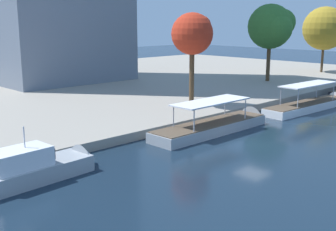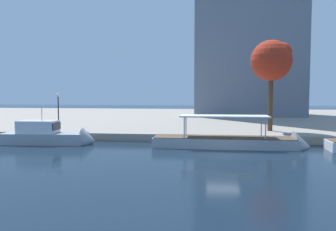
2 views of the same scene
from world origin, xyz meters
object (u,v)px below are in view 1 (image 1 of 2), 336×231
(motor_yacht_1, at_px, (38,170))
(tree_2, at_px, (326,29))
(tree_1, at_px, (193,34))
(tree_0, at_px, (273,27))
(tour_boat_2, at_px, (218,127))
(tour_boat_3, at_px, (312,106))

(motor_yacht_1, distance_m, tree_2, 63.01)
(motor_yacht_1, xyz_separation_m, tree_1, (21.91, 7.26, 7.74))
(tree_0, bearing_deg, motor_yacht_1, -164.98)
(tree_0, height_order, tree_1, tree_0)
(motor_yacht_1, bearing_deg, tree_2, 7.77)
(tour_boat_2, bearing_deg, tree_0, 23.63)
(tour_boat_3, distance_m, tree_1, 15.84)
(tour_boat_2, distance_m, tour_boat_3, 15.29)
(motor_yacht_1, height_order, tree_0, tree_0)
(tree_2, bearing_deg, tour_boat_2, -164.65)
(tree_0, relative_size, tree_1, 1.17)
(tree_0, bearing_deg, tour_boat_3, -131.85)
(tour_boat_2, xyz_separation_m, tree_0, (26.83, 11.89, 8.55))
(tree_1, distance_m, tree_2, 39.74)
(tour_boat_2, height_order, tree_2, tree_2)
(tour_boat_3, bearing_deg, tree_2, 27.56)
(tour_boat_3, distance_m, tree_0, 19.34)
(motor_yacht_1, xyz_separation_m, tree_2, (61.36, 12.05, 7.75))
(tree_0, height_order, tree_2, tree_0)
(motor_yacht_1, xyz_separation_m, tour_boat_3, (32.75, -1.03, -0.30))
(tour_boat_3, xyz_separation_m, tree_1, (-10.84, 8.29, 8.04))
(tree_0, bearing_deg, tree_1, -168.33)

